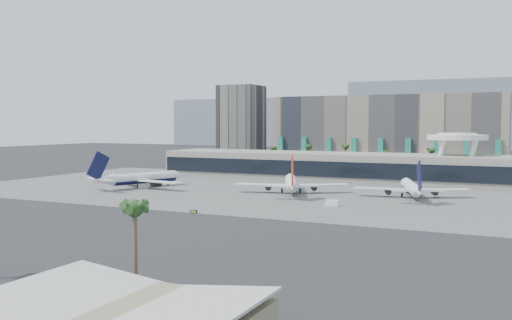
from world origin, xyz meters
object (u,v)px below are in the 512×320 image
at_px(airliner_left, 141,178).
at_px(taxiway_sign, 194,212).
at_px(airliner_right, 412,188).
at_px(service_vehicle_a, 144,186).
at_px(airliner_centre, 291,183).
at_px(service_vehicle_b, 332,203).

height_order(airliner_left, taxiway_sign, airliner_left).
height_order(airliner_right, service_vehicle_a, airliner_right).
bearing_deg(airliner_left, airliner_centre, 28.38).
distance_m(airliner_centre, service_vehicle_b, 35.16).
bearing_deg(taxiway_sign, airliner_left, 123.95).
distance_m(airliner_left, airliner_centre, 62.75).
height_order(airliner_left, service_vehicle_b, airliner_left).
bearing_deg(taxiway_sign, airliner_right, 35.65).
distance_m(airliner_centre, taxiway_sign, 56.86).
bearing_deg(airliner_right, service_vehicle_a, 171.36).
bearing_deg(service_vehicle_a, airliner_centre, -15.46).
height_order(airliner_centre, service_vehicle_a, airliner_centre).
relative_size(airliner_centre, airliner_right, 1.03).
height_order(airliner_left, airliner_right, airliner_left).
bearing_deg(airliner_left, service_vehicle_a, -0.55).
relative_size(airliner_left, airliner_centre, 1.04).
distance_m(airliner_right, taxiway_sign, 80.64).
bearing_deg(service_vehicle_a, service_vehicle_b, -35.34).
bearing_deg(taxiway_sign, service_vehicle_b, 28.74).
xyz_separation_m(airliner_centre, service_vehicle_b, (24.10, -25.44, -2.86)).
bearing_deg(service_vehicle_a, airliner_right, -16.01).
height_order(airliner_right, service_vehicle_b, airliner_right).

